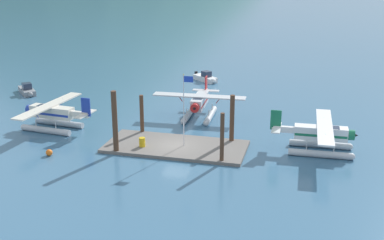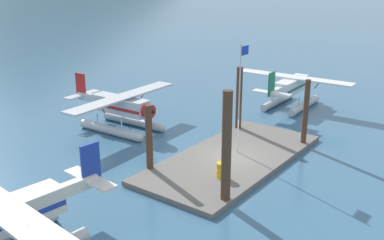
% 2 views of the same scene
% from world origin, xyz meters
% --- Properties ---
extents(ground_plane, '(1200.00, 1200.00, 0.00)m').
position_xyz_m(ground_plane, '(0.00, 0.00, 0.00)').
color(ground_plane, '#38607F').
extents(dock_platform, '(13.39, 6.08, 0.30)m').
position_xyz_m(dock_platform, '(0.00, 0.00, 0.15)').
color(dock_platform, '#66605B').
rests_on(dock_platform, ground).
extents(piling_near_left, '(0.49, 0.49, 5.99)m').
position_xyz_m(piling_near_left, '(-4.98, -2.67, 3.00)').
color(piling_near_left, '#4C3323').
rests_on(piling_near_left, ground).
extents(piling_near_right, '(0.36, 0.36, 4.66)m').
position_xyz_m(piling_near_right, '(4.96, -2.59, 2.33)').
color(piling_near_right, '#4C3323').
rests_on(piling_near_right, ground).
extents(piling_far_left, '(0.40, 0.40, 4.15)m').
position_xyz_m(piling_far_left, '(-4.43, 2.96, 2.08)').
color(piling_far_left, '#4C3323').
rests_on(piling_far_left, ground).
extents(piling_far_right, '(0.45, 0.45, 4.89)m').
position_xyz_m(piling_far_right, '(4.94, 2.56, 2.45)').
color(piling_far_right, '#4C3323').
rests_on(piling_far_right, ground).
extents(flagpole, '(0.95, 0.10, 6.94)m').
position_xyz_m(flagpole, '(0.89, 0.09, 4.55)').
color(flagpole, silver).
rests_on(flagpole, dock_platform).
extents(fuel_drum, '(0.62, 0.62, 0.88)m').
position_xyz_m(fuel_drum, '(-2.98, -1.13, 0.74)').
color(fuel_drum, gold).
rests_on(fuel_drum, dock_platform).
extents(seaplane_silver_bow_centre, '(10.45, 7.98, 3.84)m').
position_xyz_m(seaplane_silver_bow_centre, '(-0.00, 9.78, 1.58)').
color(seaplane_silver_bow_centre, '#B7BABF').
rests_on(seaplane_silver_bow_centre, ground).
extents(seaplane_white_stbd_fwd, '(7.98, 10.43, 3.84)m').
position_xyz_m(seaplane_white_stbd_fwd, '(13.34, 2.21, 1.58)').
color(seaplane_white_stbd_fwd, '#B7BABF').
rests_on(seaplane_white_stbd_fwd, ground).
extents(seaplane_cream_port_fwd, '(7.96, 10.49, 3.84)m').
position_xyz_m(seaplane_cream_port_fwd, '(-14.09, 2.02, 1.58)').
color(seaplane_cream_port_fwd, '#B7BABF').
rests_on(seaplane_cream_port_fwd, ground).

